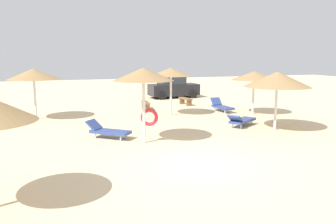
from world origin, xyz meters
name	(u,v)px	position (x,y,z in m)	size (l,w,h in m)	color
ground_plane	(197,163)	(0.00, 0.00, 0.00)	(80.00, 80.00, 0.00)	beige
parasol_0	(144,76)	(-0.98, 3.05, 2.67)	(2.36, 2.36, 2.98)	silver
parasol_1	(277,79)	(5.40, 3.41, 2.36)	(3.01, 3.01, 2.72)	silver
parasol_2	(254,76)	(6.79, 7.49, 2.27)	(2.65, 2.65, 2.53)	silver
parasol_3	(33,74)	(-5.31, 9.83, 2.45)	(2.76, 2.76, 2.75)	silver
parasol_4	(171,72)	(2.06, 8.65, 2.50)	(2.37, 2.37, 2.75)	silver
lounger_0	(108,131)	(-2.25, 4.29, 0.32)	(1.86, 1.70, 0.73)	#33478C
lounger_1	(241,120)	(4.30, 4.57, 0.31)	(1.94, 1.57, 0.69)	#33478C
lounger_2	(222,106)	(5.50, 8.96, 0.32)	(0.79, 1.90, 0.78)	#33478C
lounger_3	(6,115)	(-6.78, 9.72, 0.31)	(1.53, 1.97, 0.64)	#33478C
bench_0	(185,100)	(4.39, 12.27, 0.35)	(0.52, 1.53, 0.49)	brown
bench_1	(146,104)	(1.21, 11.18, 0.35)	(0.58, 1.54, 0.49)	brown
parked_car	(173,88)	(4.93, 16.44, 0.82)	(4.08, 2.14, 1.72)	black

